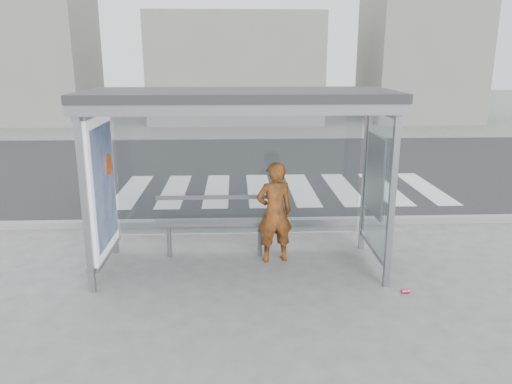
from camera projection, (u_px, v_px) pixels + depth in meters
ground at (240, 268)px, 7.49m from camera, size 80.00×80.00×0.00m
road at (238, 167)px, 14.23m from camera, size 30.00×10.00×0.01m
curb at (239, 222)px, 9.35m from camera, size 30.00×0.18×0.12m
crosswalk at (280, 190)px, 11.86m from camera, size 7.55×3.00×0.00m
bus_shelter at (213, 136)px, 7.01m from camera, size 4.25×1.65×2.62m
building_left at (25, 58)px, 23.64m from camera, size 6.00×5.00×6.00m
building_center at (236, 68)px, 24.18m from camera, size 8.00×5.00×5.00m
building_right at (420, 47)px, 24.28m from camera, size 5.00×5.00×7.00m
person at (274, 213)px, 7.55m from camera, size 0.64×0.49×1.56m
bench at (214, 222)px, 7.80m from camera, size 1.83×0.32×0.95m
soda_can at (405, 291)px, 6.67m from camera, size 0.12×0.07×0.06m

